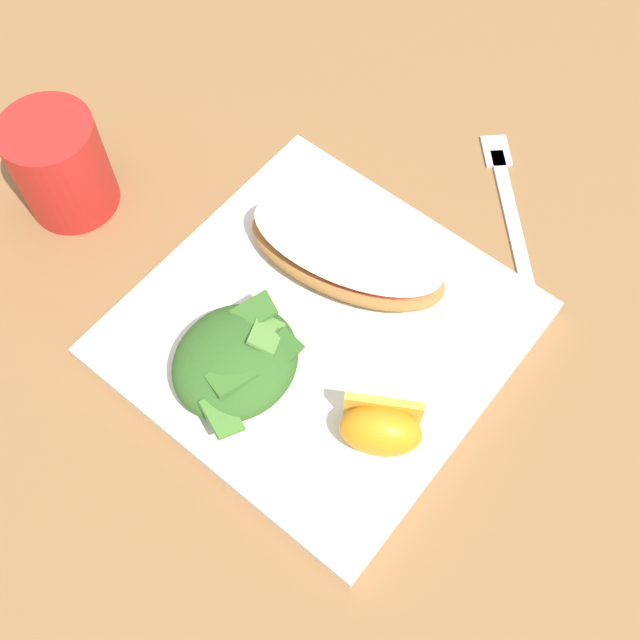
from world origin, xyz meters
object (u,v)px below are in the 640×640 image
Objects in this scene: metal_fork at (509,203)px; drinking_red_cup at (61,166)px; cheesy_pizza_bread at (347,252)px; white_plate at (320,330)px; orange_wedge_front at (381,428)px; green_salad_pile at (236,361)px.

metal_fork is 1.61× the size of drinking_red_cup.
metal_fork is (0.15, -0.07, -0.03)m from cheesy_pizza_bread.
orange_wedge_front is (-0.04, -0.09, 0.03)m from white_plate.
drinking_red_cup is at bearing 128.17° from metal_fork.
green_salad_pile reaches higher than orange_wedge_front.
drinking_red_cup is (-0.03, 0.26, 0.04)m from white_plate.
drinking_red_cup is (0.04, 0.23, 0.01)m from green_salad_pile.
cheesy_pizza_bread is at bearing 47.35° from orange_wedge_front.
green_salad_pile is at bearing 102.80° from orange_wedge_front.
drinking_red_cup is (-0.24, 0.30, 0.04)m from metal_fork.
metal_fork is (0.21, -0.05, -0.01)m from white_plate.
green_salad_pile is 0.29m from metal_fork.
cheesy_pizza_bread is (0.06, 0.02, 0.03)m from white_plate.
white_plate is 0.26m from drinking_red_cup.
drinking_red_cup reaches higher than orange_wedge_front.
drinking_red_cup is (-0.09, 0.24, 0.01)m from cheesy_pizza_bread.
cheesy_pizza_bread is 1.23× the size of metal_fork.
metal_fork is at bearing -51.83° from drinking_red_cup.
drinking_red_cup reaches higher than cheesy_pizza_bread.
orange_wedge_front is 0.35m from drinking_red_cup.
orange_wedge_front is at bearing -170.14° from metal_fork.
white_plate is 1.88× the size of metal_fork.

